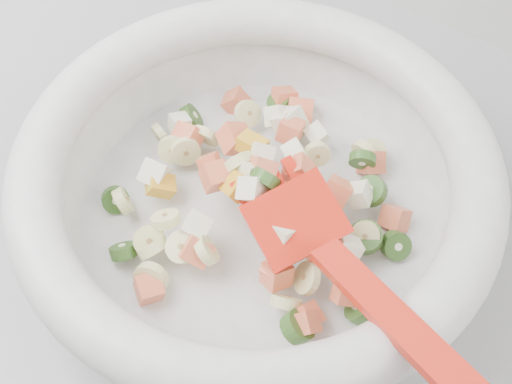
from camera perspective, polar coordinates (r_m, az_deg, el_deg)
The scene contains 2 objects.
counter at distance 1.04m, azimuth -6.98°, elevation -8.88°, with size 2.00×0.60×0.90m, color gray.
mixing_bowl at distance 0.51m, azimuth 0.05°, elevation 0.66°, with size 0.47×0.38×0.15m.
Camera 1 is at (0.36, 1.15, 1.38)m, focal length 45.00 mm.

